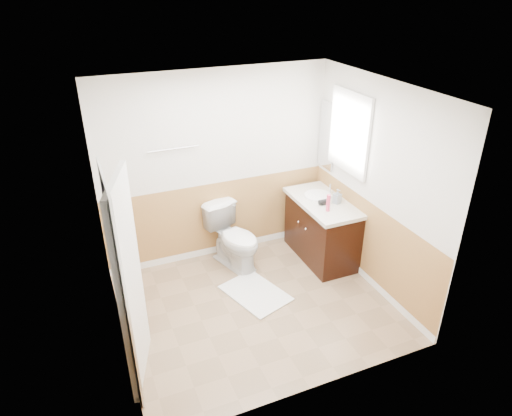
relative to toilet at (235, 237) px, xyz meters
name	(u,v)px	position (x,y,z in m)	size (l,w,h in m)	color
floor	(256,306)	(-0.08, -0.91, -0.41)	(3.00, 3.00, 0.00)	#8C7051
ceiling	(257,91)	(-0.08, -0.91, 2.09)	(3.00, 3.00, 0.00)	white
wall_back	(217,168)	(-0.08, 0.39, 0.84)	(3.00, 3.00, 0.00)	silver
wall_front	(319,280)	(-0.08, -2.21, 0.84)	(3.00, 3.00, 0.00)	silver
wall_left	(108,240)	(-1.58, -0.91, 0.84)	(3.00, 3.00, 0.00)	silver
wall_right	(376,188)	(1.42, -0.91, 0.84)	(3.00, 3.00, 0.00)	silver
wainscot_back	(219,220)	(-0.08, 0.37, 0.09)	(3.00, 3.00, 0.00)	#AF7B46
wainscot_front	(313,348)	(-0.08, -2.20, 0.09)	(3.00, 3.00, 0.00)	#AF7B46
wainscot_left	(121,304)	(-1.56, -0.91, 0.09)	(2.60, 2.60, 0.00)	#AF7B46
wainscot_right	(367,243)	(1.41, -0.91, 0.09)	(2.60, 2.60, 0.00)	#AF7B46
toilet	(235,237)	(0.00, 0.00, 0.00)	(0.46, 0.80, 0.82)	white
bath_mat	(255,293)	(0.00, -0.70, -0.40)	(0.55, 0.80, 0.02)	silver
vanity_cabinet	(321,231)	(1.14, -0.28, -0.01)	(0.55, 1.10, 0.80)	black
vanity_knob_left	(306,229)	(0.84, -0.38, 0.14)	(0.03, 0.03, 0.03)	silver
vanity_knob_right	(299,222)	(0.84, -0.18, 0.14)	(0.03, 0.03, 0.03)	silver
countertop	(323,203)	(1.13, -0.28, 0.42)	(0.60, 1.15, 0.05)	beige
sink_basin	(318,195)	(1.14, -0.13, 0.45)	(0.36, 0.36, 0.02)	white
faucet	(330,189)	(1.32, -0.13, 0.51)	(0.02, 0.02, 0.14)	silver
lotion_bottle	(328,203)	(1.04, -0.54, 0.55)	(0.05, 0.05, 0.22)	#DE395F
soap_dispenser	(337,196)	(1.26, -0.40, 0.53)	(0.09, 0.09, 0.19)	gray
hair_dryer_body	(324,202)	(1.09, -0.37, 0.48)	(0.07, 0.07, 0.14)	black
hair_dryer_handle	(322,205)	(1.06, -0.38, 0.45)	(0.03, 0.03, 0.07)	black
mirror_panel	(327,136)	(1.40, 0.19, 1.14)	(0.02, 0.35, 0.90)	silver
window_frame	(349,132)	(1.39, -0.33, 1.34)	(0.04, 0.80, 1.00)	white
window_glass	(350,132)	(1.41, -0.33, 1.34)	(0.01, 0.70, 0.90)	white
door	(130,285)	(-1.48, -1.36, 0.61)	(0.05, 0.80, 2.04)	white
door_frame	(121,286)	(-1.55, -1.36, 0.62)	(0.02, 0.92, 2.10)	white
door_knob	(132,270)	(-1.42, -1.03, 0.54)	(0.06, 0.06, 0.06)	silver
towel_bar	(173,149)	(-0.63, 0.33, 1.19)	(0.02, 0.02, 0.62)	silver
tp_holder_bar	(213,210)	(-0.18, 0.31, 0.29)	(0.02, 0.02, 0.14)	silver
tp_roll	(213,210)	(-0.18, 0.31, 0.29)	(0.11, 0.11, 0.10)	white
tp_sheet	(214,217)	(-0.18, 0.31, 0.18)	(0.10, 0.01, 0.16)	white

